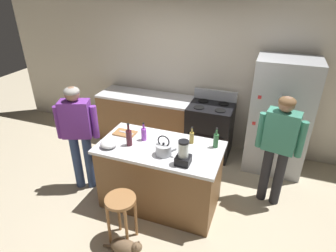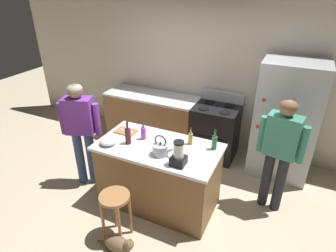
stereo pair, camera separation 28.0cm
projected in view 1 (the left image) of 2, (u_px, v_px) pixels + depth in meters
The scene contains 19 objects.
ground_plane at pixel (161, 202), 4.12m from camera, with size 14.00×14.00×0.00m, color beige.
back_wall at pixel (200, 73), 5.11m from camera, with size 8.00×0.10×2.70m, color beige.
kitchen_island at pixel (160, 175), 3.90m from camera, with size 1.61×0.86×0.94m.
back_counter_run at pixel (152, 119), 5.43m from camera, with size 2.00×0.64×0.94m.
refrigerator at pixel (279, 117), 4.49m from camera, with size 0.90×0.73×1.85m.
stove_range at pixel (210, 129), 5.06m from camera, with size 0.76×0.65×1.12m.
person_by_island_left at pixel (78, 130), 3.99m from camera, with size 0.58×0.35×1.62m.
person_by_sink_right at pixel (279, 142), 3.71m from camera, with size 0.60×0.28×1.61m.
bar_stool at pixel (121, 208), 3.30m from camera, with size 0.36×0.36×0.65m.
cat at pixel (126, 247), 3.29m from camera, with size 0.52×0.18×0.26m.
blender_appliance at pixel (183, 154), 3.28m from camera, with size 0.17×0.17×0.31m.
bottle_vinegar at pixel (192, 137), 3.72m from camera, with size 0.06×0.06×0.24m.
bottle_soda at pixel (144, 134), 3.79m from camera, with size 0.07×0.07×0.26m.
bottle_olive_oil at pixel (216, 140), 3.62m from camera, with size 0.07×0.07×0.28m.
bottle_wine at pixel (129, 137), 3.66m from camera, with size 0.08×0.08×0.32m.
mixing_bowl at pixel (109, 144), 3.65m from camera, with size 0.22×0.22×0.10m, color white.
tea_kettle at pixel (164, 149), 3.48m from camera, with size 0.28×0.20×0.27m.
cutting_board at pixel (125, 133), 3.97m from camera, with size 0.30×0.20×0.02m, color #9E6B3D.
chef_knife at pixel (126, 133), 3.96m from camera, with size 0.22×0.03×0.01m, color #B7BABF.
Camera 1 is at (1.20, -2.91, 2.88)m, focal length 30.50 mm.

